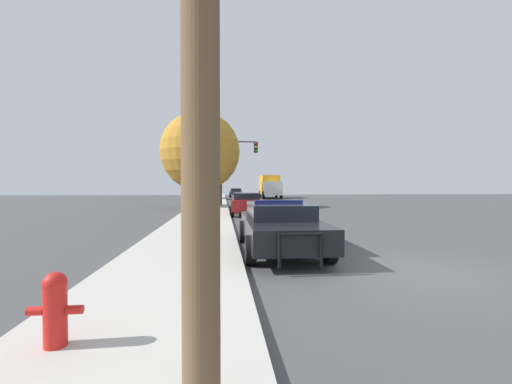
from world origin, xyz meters
TOP-DOWN VIEW (x-y plane):
  - ground_plane at (0.00, 0.00)m, footprint 110.00×110.00m
  - sidewalk_left at (-5.10, 0.00)m, footprint 3.00×110.00m
  - police_car at (-2.46, 2.62)m, footprint 2.16×5.26m
  - fire_hydrant at (-5.87, -3.02)m, footprint 0.57×0.25m
  - traffic_light at (-2.97, 21.33)m, footprint 3.10×0.35m
  - car_background_midblock at (-2.55, 14.00)m, footprint 2.16×4.46m
  - car_background_distant at (-1.99, 43.08)m, footprint 2.11×4.32m
  - box_truck at (2.52, 39.78)m, footprint 2.71×7.86m
  - tree_sidewalk_far at (-6.08, 36.23)m, footprint 6.37×6.37m
  - tree_sidewalk_mid at (-5.79, 20.71)m, footprint 6.31×6.31m

SIDE VIEW (x-z plane):
  - ground_plane at x=0.00m, z-range 0.00..0.00m
  - sidewalk_left at x=-5.10m, z-range 0.00..0.13m
  - fire_hydrant at x=-5.87m, z-range 0.16..0.96m
  - car_background_distant at x=-1.99m, z-range 0.07..1.36m
  - police_car at x=-2.46m, z-range 0.02..1.45m
  - car_background_midblock at x=-2.55m, z-range 0.06..1.42m
  - box_truck at x=2.52m, z-range 0.12..3.24m
  - traffic_light at x=-2.97m, z-range 1.19..6.61m
  - tree_sidewalk_mid at x=-5.79m, z-range 0.74..8.29m
  - tree_sidewalk_far at x=-6.08m, z-range 0.79..8.48m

